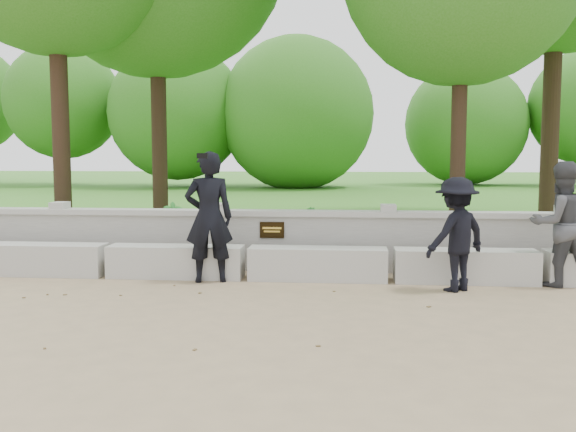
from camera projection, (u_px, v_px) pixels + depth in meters
name	position (u px, v px, depth m)	size (l,w,h in m)	color
ground	(219.00, 312.00, 7.08)	(80.00, 80.00, 0.00)	#9D8360
lawn	(304.00, 203.00, 20.94)	(40.00, 22.00, 0.25)	#317525
concrete_bench	(246.00, 263.00, 8.94)	(11.90, 0.45, 0.45)	#B8B6AE
parapet_wall	(253.00, 239.00, 9.61)	(12.50, 0.35, 0.90)	#ADABA4
man_main	(209.00, 217.00, 8.66)	(0.73, 0.66, 1.77)	black
visitor_left	(560.00, 224.00, 8.40)	(0.90, 0.75, 1.64)	#3F3F44
visitor_mid	(456.00, 234.00, 8.11)	(1.07, 1.00, 1.45)	black
shrub_a	(173.00, 220.00, 11.44)	(0.33, 0.22, 0.63)	#2A7C2C
shrub_b	(308.00, 225.00, 10.81)	(0.32, 0.26, 0.59)	#2A7C2C
shrub_c	(432.00, 230.00, 10.05)	(0.52, 0.45, 0.58)	#2A7C2C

